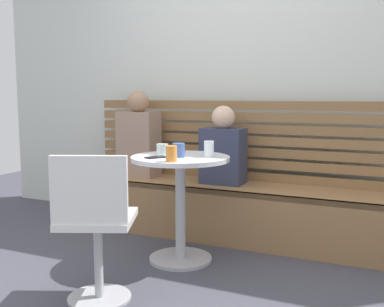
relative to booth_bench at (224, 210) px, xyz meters
The scene contains 14 objects.
ground 1.22m from the booth_bench, 90.00° to the right, with size 8.00×8.00×0.00m, color #42424C.
back_wall 1.31m from the booth_bench, 90.00° to the left, with size 5.20×0.10×2.90m, color silver.
booth_bench is the anchor object (origin of this frame).
booth_backrest 0.61m from the booth_bench, 90.00° to the left, with size 2.65×0.04×0.67m.
cafe_table 0.71m from the booth_bench, 97.49° to the right, with size 0.68×0.68×0.74m.
white_chair 1.48m from the booth_bench, 98.10° to the right, with size 0.53×0.53×0.85m.
person_adult 1.00m from the booth_bench, behind, with size 0.34×0.22×0.75m.
person_child_left 0.50m from the booth_bench, 136.81° to the left, with size 0.34×0.22×0.63m.
cup_glass_short 0.88m from the booth_bench, 109.21° to the right, with size 0.08×0.08×0.08m, color silver.
cup_tumbler_orange 1.05m from the booth_bench, 91.55° to the right, with size 0.07×0.07×0.10m, color orange.
cup_water_clear 0.83m from the booth_bench, 79.73° to the right, with size 0.07×0.07×0.11m, color white.
cup_mug_blue 0.89m from the booth_bench, 96.29° to the right, with size 0.08×0.08×0.10m, color #3D5B9E.
plate_small 0.74m from the booth_bench, 115.34° to the right, with size 0.17×0.17×0.01m, color #DB4C42.
phone_on_table 0.96m from the booth_bench, 104.35° to the right, with size 0.07×0.14×0.01m, color black.
Camera 1 is at (1.30, -2.24, 1.16)m, focal length 42.98 mm.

